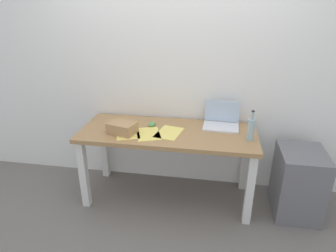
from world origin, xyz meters
name	(u,v)px	position (x,y,z in m)	size (l,w,h in m)	color
ground_plane	(168,195)	(0.00, 0.00, 0.00)	(8.00, 8.00, 0.00)	slate
back_wall	(174,64)	(0.00, 0.39, 1.30)	(5.20, 0.08, 2.60)	white
desk	(168,141)	(0.00, 0.00, 0.64)	(1.67, 0.67, 0.74)	#A37A4C
laptop_right	(221,122)	(0.49, 0.19, 0.79)	(0.35, 0.26, 0.24)	silver
beer_bottle	(251,129)	(0.75, -0.08, 0.85)	(0.06, 0.06, 0.28)	#99B7C1
computer_mouse	(152,124)	(-0.18, 0.10, 0.76)	(0.06, 0.10, 0.03)	#4C9E56
cardboard_box	(122,128)	(-0.41, -0.12, 0.80)	(0.24, 0.18, 0.10)	tan
paper_sheet_center	(169,133)	(0.02, -0.04, 0.75)	(0.21, 0.30, 0.00)	#F4E06B
paper_sheet_front_left	(128,133)	(-0.36, -0.11, 0.75)	(0.21, 0.30, 0.00)	#F4E06B
paper_yellow_folder	(148,134)	(-0.17, -0.10, 0.75)	(0.21, 0.30, 0.00)	#F4E06B
filing_cabinet	(298,183)	(1.23, -0.04, 0.32)	(0.40, 0.48, 0.65)	slate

